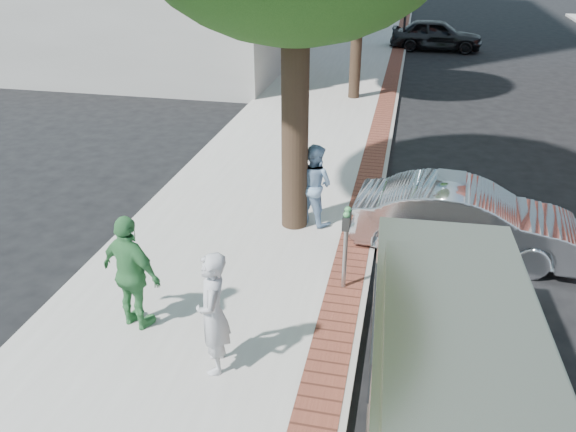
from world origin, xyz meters
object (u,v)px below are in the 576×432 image
(parking_meter, at_px, (346,232))
(bg_car, at_px, (436,35))
(person_green, at_px, (132,273))
(sedan_silver, at_px, (465,219))
(van, at_px, (451,355))
(person_gray, at_px, (213,314))
(person_officer, at_px, (314,184))

(parking_meter, distance_m, bg_car, 22.80)
(person_green, distance_m, sedan_silver, 6.17)
(person_green, bearing_deg, bg_car, -81.80)
(parking_meter, relative_size, sedan_silver, 0.35)
(bg_car, height_order, van, van)
(sedan_silver, distance_m, bg_car, 20.79)
(person_green, height_order, bg_car, person_green)
(person_green, xyz_separation_m, sedan_silver, (4.99, 3.61, -0.39))
(parking_meter, bearing_deg, bg_car, 85.32)
(bg_car, xyz_separation_m, van, (-0.28, -25.14, 0.22))
(parking_meter, relative_size, van, 0.29)
(bg_car, bearing_deg, person_gray, 173.91)
(parking_meter, distance_m, person_officer, 2.45)
(person_officer, distance_m, person_green, 4.44)
(bg_car, bearing_deg, person_green, 170.35)
(person_green, xyz_separation_m, van, (4.52, -0.75, -0.07))
(sedan_silver, distance_m, van, 4.39)
(person_gray, xyz_separation_m, van, (3.05, -0.11, -0.05))
(van, bearing_deg, person_officer, 115.25)
(sedan_silver, bearing_deg, bg_car, 4.88)
(parking_meter, relative_size, bg_car, 0.32)
(sedan_silver, height_order, bg_car, bg_car)
(person_gray, bearing_deg, van, 72.89)
(person_gray, bearing_deg, person_green, -128.26)
(person_green, bearing_deg, sedan_silver, -124.79)
(parking_meter, height_order, sedan_silver, parking_meter)
(parking_meter, relative_size, person_gray, 0.82)
(person_officer, height_order, bg_car, person_officer)
(person_green, distance_m, bg_car, 24.87)
(person_gray, height_order, person_green, person_green)
(van, bearing_deg, bg_car, 86.65)
(person_officer, distance_m, bg_car, 20.64)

